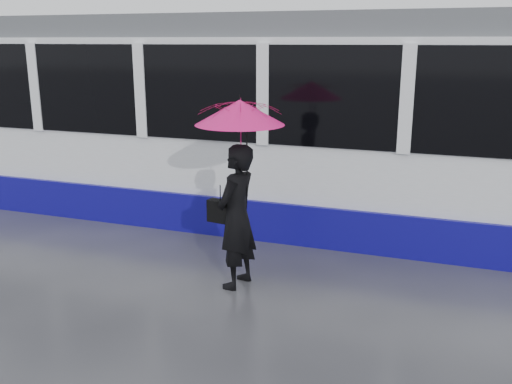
% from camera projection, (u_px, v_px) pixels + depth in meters
% --- Properties ---
extents(ground, '(90.00, 90.00, 0.00)m').
position_uv_depth(ground, '(213.00, 269.00, 7.62)').
color(ground, '#2D2E33').
rests_on(ground, ground).
extents(rails, '(34.00, 1.51, 0.02)m').
position_uv_depth(rails, '(272.00, 216.00, 9.89)').
color(rails, '#3F3D38').
rests_on(rails, ground).
extents(tram, '(26.00, 2.56, 3.35)m').
position_uv_depth(tram, '(446.00, 131.00, 8.57)').
color(tram, white).
rests_on(tram, ground).
extents(woman, '(0.52, 0.71, 1.78)m').
position_uv_depth(woman, '(237.00, 217.00, 6.89)').
color(woman, black).
rests_on(woman, ground).
extents(umbrella, '(1.20, 1.20, 1.20)m').
position_uv_depth(umbrella, '(240.00, 130.00, 6.60)').
color(umbrella, '#FE1557').
rests_on(umbrella, ground).
extents(handbag, '(0.34, 0.19, 0.46)m').
position_uv_depth(handbag, '(221.00, 211.00, 6.97)').
color(handbag, black).
rests_on(handbag, ground).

